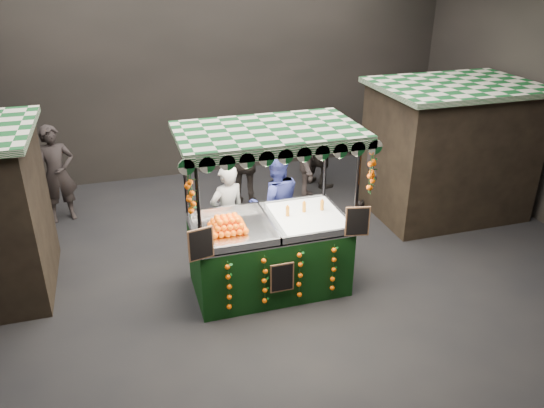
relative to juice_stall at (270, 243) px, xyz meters
name	(u,v)px	position (x,y,z in m)	size (l,w,h in m)	color
ground	(252,283)	(-0.25, 0.19, -0.81)	(12.00, 12.00, 0.00)	black
market_hall	(248,70)	(-0.25, 0.19, 2.58)	(12.10, 10.10, 5.05)	black
neighbour_stall_right	(448,149)	(4.15, 1.69, 0.50)	(3.00, 2.20, 2.60)	black
juice_stall	(270,243)	(0.00, 0.00, 0.00)	(2.68, 1.58, 2.60)	black
vendor_grey	(228,214)	(-0.43, 1.04, 0.06)	(0.73, 0.59, 1.73)	gray
vendor_blue	(276,204)	(0.40, 1.02, 0.13)	(0.93, 0.73, 1.88)	navy
shopper_0	(57,174)	(-3.23, 3.48, 0.15)	(0.79, 0.61, 1.92)	#2C2524
shopper_1	(382,168)	(2.98, 2.11, 0.09)	(1.08, 0.98, 1.79)	black
shopper_2	(245,163)	(0.38, 3.06, 0.14)	(1.19, 0.86, 1.88)	black
shopper_3	(309,157)	(1.78, 3.08, 0.11)	(1.07, 1.35, 1.83)	#2C2424
shopper_5	(320,147)	(2.24, 3.64, 0.09)	(1.14, 1.74, 1.79)	black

